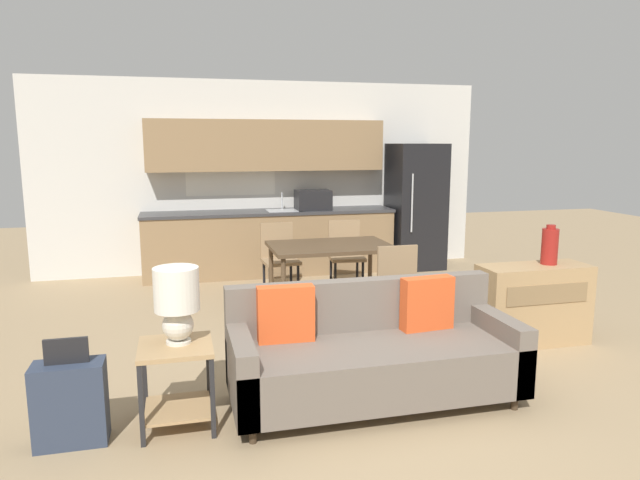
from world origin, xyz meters
name	(u,v)px	position (x,y,z in m)	size (l,w,h in m)	color
ground_plane	(370,408)	(0.00, 0.00, 0.00)	(20.00, 20.00, 0.00)	#9E8460
wall_back	(265,177)	(-0.01, 4.63, 1.35)	(6.40, 0.07, 2.70)	silver
kitchen_counter	(270,214)	(0.01, 4.33, 0.84)	(3.50, 0.65, 2.15)	#8E704C
refrigerator	(415,206)	(2.16, 4.22, 0.91)	(0.73, 0.76, 1.82)	black
dining_table	(330,251)	(0.34, 2.31, 0.68)	(1.30, 0.88, 0.75)	brown
couch	(371,354)	(0.05, 0.14, 0.34)	(2.04, 0.80, 0.85)	#3D2D1E
side_table	(177,372)	(-1.31, 0.07, 0.38)	(0.47, 0.47, 0.56)	tan
table_lamp	(177,299)	(-1.29, 0.10, 0.85)	(0.29, 0.29, 0.50)	silver
credenza	(533,304)	(1.90, 0.90, 0.37)	(1.02, 0.40, 0.74)	tan
vase	(550,246)	(2.05, 0.92, 0.91)	(0.15, 0.15, 0.37)	maroon
dining_chair_far_right	(346,252)	(0.76, 3.14, 0.49)	(0.46, 0.46, 0.88)	#997A56
dining_chair_near_right	(392,282)	(0.76, 1.54, 0.49)	(0.42, 0.42, 0.88)	#997A56
dining_chair_far_left	(279,256)	(-0.08, 3.12, 0.49)	(0.44, 0.44, 0.88)	#997A56
suitcase	(70,403)	(-1.95, 0.01, 0.27)	(0.42, 0.22, 0.68)	#2D384C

